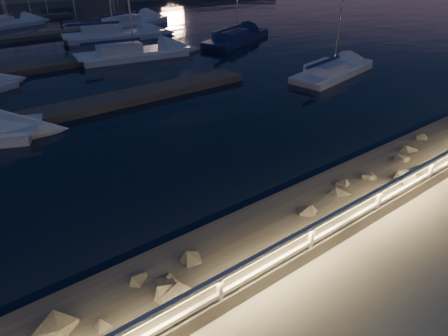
{
  "coord_description": "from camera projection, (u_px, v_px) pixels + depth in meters",
  "views": [
    {
      "loc": [
        -5.82,
        -5.22,
        7.39
      ],
      "look_at": [
        1.14,
        4.0,
        0.92
      ],
      "focal_mm": 32.0,
      "sensor_mm": 36.0,
      "label": 1
    }
  ],
  "objects": [
    {
      "name": "sailboat_d",
      "position": [
        332.0,
        70.0,
        27.58
      ],
      "size": [
        8.22,
        3.76,
        13.43
      ],
      "rotation": [
        0.0,
        0.0,
        0.18
      ],
      "color": "white",
      "rests_on": "ground"
    },
    {
      "name": "floating_docks",
      "position": [
        7.0,
        52.0,
        33.13
      ],
      "size": [
        22.0,
        36.0,
        0.4
      ],
      "color": "#5D544D",
      "rests_on": "ground"
    },
    {
      "name": "sailboat_h",
      "position": [
        235.0,
        37.0,
        37.3
      ],
      "size": [
        9.23,
        5.81,
        15.2
      ],
      "rotation": [
        0.0,
        0.0,
        0.4
      ],
      "color": "navy",
      "rests_on": "ground"
    },
    {
      "name": "sailboat_c",
      "position": [
        131.0,
        53.0,
        31.86
      ],
      "size": [
        9.32,
        4.07,
        15.31
      ],
      "rotation": [
        0.0,
        0.0,
        -0.16
      ],
      "color": "white",
      "rests_on": "ground"
    },
    {
      "name": "sailboat_l",
      "position": [
        129.0,
        23.0,
        44.14
      ],
      "size": [
        10.27,
        6.1,
        16.82
      ],
      "rotation": [
        0.0,
        0.0,
        0.36
      ],
      "color": "white",
      "rests_on": "ground"
    },
    {
      "name": "sailboat_k",
      "position": [
        5.0,
        23.0,
        43.93
      ],
      "size": [
        8.31,
        4.51,
        13.61
      ],
      "rotation": [
        0.0,
        0.0,
        0.29
      ],
      "color": "white",
      "rests_on": "ground"
    },
    {
      "name": "riprap",
      "position": [
        294.0,
        228.0,
        12.21
      ],
      "size": [
        40.85,
        2.75,
        1.41
      ],
      "color": "#645E56",
      "rests_on": "ground"
    },
    {
      "name": "sailboat_g",
      "position": [
        111.0,
        34.0,
        38.42
      ],
      "size": [
        9.79,
        4.75,
        16.02
      ],
      "rotation": [
        0.0,
        0.0,
        -0.22
      ],
      "color": "white",
      "rests_on": "ground"
    },
    {
      "name": "guard_rail",
      "position": [
        282.0,
        250.0,
        9.89
      ],
      "size": [
        44.11,
        0.12,
        1.06
      ],
      "color": "silver",
      "rests_on": "ground"
    },
    {
      "name": "ground",
      "position": [
        282.0,
        272.0,
        10.31
      ],
      "size": [
        400.0,
        400.0,
        0.0
      ],
      "primitive_type": "plane",
      "color": "#9C988D",
      "rests_on": "ground"
    },
    {
      "name": "harbor_water",
      "position": [
        12.0,
        62.0,
        32.52
      ],
      "size": [
        400.0,
        440.0,
        0.6
      ],
      "color": "black",
      "rests_on": "ground"
    }
  ]
}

